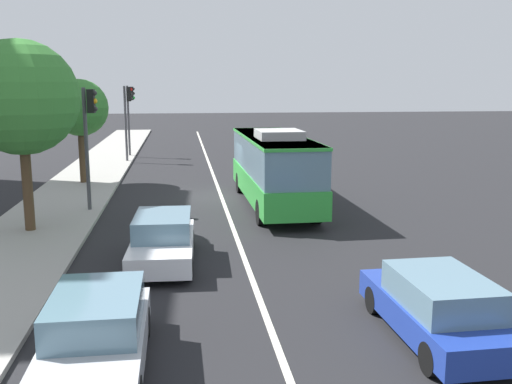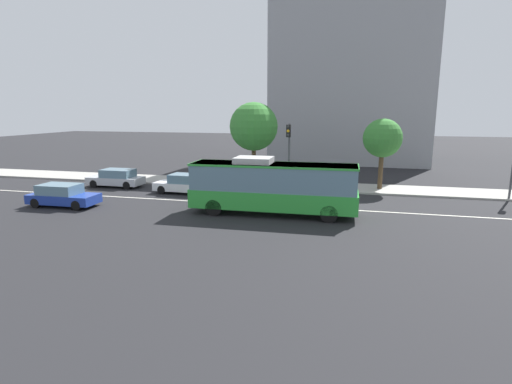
{
  "view_description": "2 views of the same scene",
  "coord_description": "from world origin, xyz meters",
  "px_view_note": "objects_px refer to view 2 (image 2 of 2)",
  "views": [
    {
      "loc": [
        -27.35,
        1.88,
        5.35
      ],
      "look_at": [
        -5.71,
        -0.96,
        1.23
      ],
      "focal_mm": 40.39,
      "sensor_mm": 36.0,
      "label": 1
    },
    {
      "loc": [
        1.99,
        -25.41,
        6.24
      ],
      "look_at": [
        -3.81,
        -1.66,
        1.23
      ],
      "focal_mm": 28.17,
      "sensor_mm": 36.0,
      "label": 2
    }
  ],
  "objects_px": {
    "sedan_silver": "(116,178)",
    "transit_bus": "(273,185)",
    "sedan_blue": "(62,195)",
    "traffic_light_mid_block": "(289,145)",
    "sedan_white": "(185,184)",
    "street_tree_kerbside_centre": "(383,139)",
    "street_tree_kerbside_left": "(254,127)"
  },
  "relations": [
    {
      "from": "sedan_silver",
      "to": "transit_bus",
      "type": "bearing_deg",
      "value": 157.89
    },
    {
      "from": "sedan_silver",
      "to": "sedan_blue",
      "type": "height_order",
      "value": "same"
    },
    {
      "from": "traffic_light_mid_block",
      "to": "sedan_white",
      "type": "bearing_deg",
      "value": -62.5
    },
    {
      "from": "street_tree_kerbside_centre",
      "to": "street_tree_kerbside_left",
      "type": "bearing_deg",
      "value": 178.56
    },
    {
      "from": "sedan_silver",
      "to": "traffic_light_mid_block",
      "type": "xyz_separation_m",
      "value": [
        13.98,
        2.06,
        2.84
      ]
    },
    {
      "from": "sedan_silver",
      "to": "street_tree_kerbside_centre",
      "type": "distance_m",
      "value": 21.59
    },
    {
      "from": "sedan_white",
      "to": "street_tree_kerbside_left",
      "type": "relative_size",
      "value": 0.66
    },
    {
      "from": "street_tree_kerbside_left",
      "to": "street_tree_kerbside_centre",
      "type": "bearing_deg",
      "value": -1.44
    },
    {
      "from": "transit_bus",
      "to": "sedan_white",
      "type": "xyz_separation_m",
      "value": [
        -7.72,
        4.64,
        -1.09
      ]
    },
    {
      "from": "street_tree_kerbside_left",
      "to": "sedan_silver",
      "type": "bearing_deg",
      "value": -160.41
    },
    {
      "from": "sedan_blue",
      "to": "traffic_light_mid_block",
      "type": "distance_m",
      "value": 16.49
    },
    {
      "from": "sedan_silver",
      "to": "street_tree_kerbside_left",
      "type": "height_order",
      "value": "street_tree_kerbside_left"
    },
    {
      "from": "sedan_silver",
      "to": "traffic_light_mid_block",
      "type": "height_order",
      "value": "traffic_light_mid_block"
    },
    {
      "from": "street_tree_kerbside_left",
      "to": "sedan_blue",
      "type": "bearing_deg",
      "value": -133.72
    },
    {
      "from": "street_tree_kerbside_left",
      "to": "traffic_light_mid_block",
      "type": "bearing_deg",
      "value": -28.45
    },
    {
      "from": "sedan_white",
      "to": "traffic_light_mid_block",
      "type": "height_order",
      "value": "traffic_light_mid_block"
    },
    {
      "from": "sedan_blue",
      "to": "street_tree_kerbside_left",
      "type": "relative_size",
      "value": 0.66
    },
    {
      "from": "sedan_blue",
      "to": "street_tree_kerbside_left",
      "type": "bearing_deg",
      "value": 44.89
    },
    {
      "from": "transit_bus",
      "to": "traffic_light_mid_block",
      "type": "distance_m",
      "value": 7.95
    },
    {
      "from": "sedan_blue",
      "to": "sedan_white",
      "type": "height_order",
      "value": "same"
    },
    {
      "from": "transit_bus",
      "to": "sedan_blue",
      "type": "distance_m",
      "value": 13.94
    },
    {
      "from": "street_tree_kerbside_centre",
      "to": "sedan_white",
      "type": "bearing_deg",
      "value": -162.3
    },
    {
      "from": "street_tree_kerbside_centre",
      "to": "transit_bus",
      "type": "bearing_deg",
      "value": -126.07
    },
    {
      "from": "sedan_silver",
      "to": "traffic_light_mid_block",
      "type": "bearing_deg",
      "value": -172.01
    },
    {
      "from": "street_tree_kerbside_centre",
      "to": "sedan_silver",
      "type": "bearing_deg",
      "value": -170.39
    },
    {
      "from": "sedan_silver",
      "to": "street_tree_kerbside_left",
      "type": "xyz_separation_m",
      "value": [
        10.73,
        3.82,
        4.13
      ]
    },
    {
      "from": "transit_bus",
      "to": "street_tree_kerbside_left",
      "type": "xyz_separation_m",
      "value": [
        -3.56,
        9.51,
        3.05
      ]
    },
    {
      "from": "street_tree_kerbside_centre",
      "to": "traffic_light_mid_block",
      "type": "bearing_deg",
      "value": -167.99
    },
    {
      "from": "transit_bus",
      "to": "street_tree_kerbside_centre",
      "type": "distance_m",
      "value": 11.67
    },
    {
      "from": "street_tree_kerbside_left",
      "to": "street_tree_kerbside_centre",
      "type": "distance_m",
      "value": 10.33
    },
    {
      "from": "sedan_white",
      "to": "traffic_light_mid_block",
      "type": "distance_m",
      "value": 8.52
    },
    {
      "from": "sedan_silver",
      "to": "street_tree_kerbside_left",
      "type": "distance_m",
      "value": 12.11
    }
  ]
}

